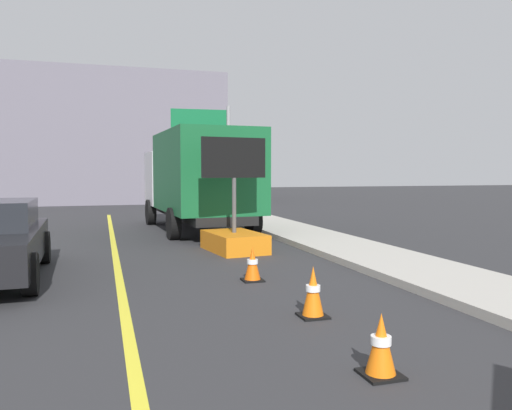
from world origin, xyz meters
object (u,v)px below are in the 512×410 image
at_px(highway_guide_sign, 212,139).
at_px(traffic_cone_mid_lane, 381,345).
at_px(traffic_cone_far_lane, 313,292).
at_px(traffic_cone_curbside, 252,264).
at_px(box_truck, 199,177).
at_px(arrow_board_trailer, 234,231).

bearing_deg(highway_guide_sign, traffic_cone_mid_lane, -97.52).
relative_size(highway_guide_sign, traffic_cone_far_lane, 7.48).
bearing_deg(traffic_cone_curbside, traffic_cone_mid_lane, -90.44).
bearing_deg(traffic_cone_mid_lane, box_truck, 87.46).
bearing_deg(traffic_cone_mid_lane, traffic_cone_curbside, 89.56).
height_order(traffic_cone_mid_lane, traffic_cone_curbside, traffic_cone_curbside).
distance_m(arrow_board_trailer, box_truck, 4.59).
height_order(highway_guide_sign, traffic_cone_mid_lane, highway_guide_sign).
distance_m(arrow_board_trailer, traffic_cone_mid_lane, 7.56).
height_order(box_truck, traffic_cone_far_lane, box_truck).
bearing_deg(box_truck, traffic_cone_mid_lane, -92.54).
distance_m(box_truck, traffic_cone_mid_lane, 12.06).
bearing_deg(box_truck, traffic_cone_far_lane, -92.11).
relative_size(highway_guide_sign, traffic_cone_mid_lane, 8.45).
bearing_deg(traffic_cone_far_lane, box_truck, 87.89).
xyz_separation_m(traffic_cone_mid_lane, traffic_cone_far_lane, (0.16, 1.94, 0.04)).
relative_size(arrow_board_trailer, highway_guide_sign, 0.54).
xyz_separation_m(highway_guide_sign, traffic_cone_curbside, (-2.53, -15.12, -3.13)).
distance_m(traffic_cone_far_lane, traffic_cone_curbside, 2.33).
height_order(highway_guide_sign, traffic_cone_far_lane, highway_guide_sign).
height_order(arrow_board_trailer, highway_guide_sign, highway_guide_sign).
height_order(traffic_cone_far_lane, traffic_cone_curbside, traffic_cone_far_lane).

